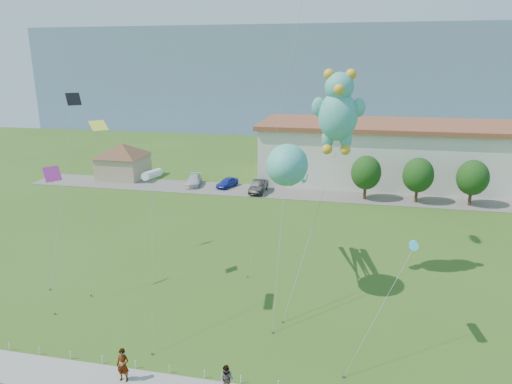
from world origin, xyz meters
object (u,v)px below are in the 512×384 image
at_px(warehouse, 487,156).
at_px(parked_car_white, 194,180).
at_px(parked_car_blue, 227,182).
at_px(teddy_bear_kite, 338,110).
at_px(pavilion, 123,157).
at_px(pedestrian_right, 227,380).
at_px(octopus_kite, 289,171).
at_px(parked_car_black, 259,186).
at_px(pedestrian_left, 123,365).

distance_m(warehouse, parked_car_white, 39.61).
bearing_deg(parked_car_blue, teddy_bear_kite, -37.62).
relative_size(pavilion, teddy_bear_kite, 0.58).
distance_m(warehouse, parked_car_blue, 35.02).
xyz_separation_m(pavilion, pedestrian_right, (26.53, -40.32, -2.11)).
height_order(pavilion, pedestrian_right, pavilion).
bearing_deg(octopus_kite, pedestrian_right, -96.10).
bearing_deg(pedestrian_right, warehouse, 64.38).
height_order(warehouse, parked_car_black, warehouse).
distance_m(pavilion, teddy_bear_kite, 41.32).
distance_m(pavilion, parked_car_white, 11.77).
distance_m(pavilion, pedestrian_left, 45.58).
bearing_deg(parked_car_black, octopus_kite, -71.49).
relative_size(parked_car_white, teddy_bear_kite, 0.29).
bearing_deg(teddy_bear_kite, parked_car_white, 129.89).
xyz_separation_m(warehouse, parked_car_blue, (-33.91, -8.07, -3.43)).
bearing_deg(parked_car_black, warehouse, 20.40).
bearing_deg(parked_car_blue, parked_car_white, -160.35).
relative_size(pavilion, parked_car_black, 2.00).
bearing_deg(pedestrian_left, octopus_kite, 60.31).
xyz_separation_m(pedestrian_left, pedestrian_right, (5.61, 0.14, -0.13)).
bearing_deg(pedestrian_right, parked_car_white, 112.87).
bearing_deg(pavilion, pedestrian_right, -56.66).
bearing_deg(warehouse, parked_car_black, -161.74).
bearing_deg(octopus_kite, parked_car_white, 122.40).
bearing_deg(parked_car_white, warehouse, 0.42).
bearing_deg(parked_car_black, teddy_bear_kite, -62.67).
distance_m(pedestrian_left, parked_car_black, 36.79).
distance_m(parked_car_white, parked_car_black, 9.47).
bearing_deg(pavilion, teddy_bear_kite, -39.47).
bearing_deg(octopus_kite, teddy_bear_kite, 39.01).
xyz_separation_m(pedestrian_left, parked_car_blue, (-4.83, 38.38, -0.35)).
bearing_deg(parked_car_black, pavilion, 172.09).
height_order(pavilion, octopus_kite, octopus_kite).
relative_size(pedestrian_right, parked_car_white, 0.36).
bearing_deg(pedestrian_left, pedestrian_right, 0.79).
relative_size(parked_car_white, octopus_kite, 0.39).
bearing_deg(pedestrian_right, pedestrian_left, -177.35).
bearing_deg(pedestrian_left, parked_car_white, 103.37).
relative_size(warehouse, octopus_kite, 5.20).
xyz_separation_m(parked_car_blue, teddy_bear_kite, (14.86, -23.42, 12.30)).
xyz_separation_m(pedestrian_right, parked_car_white, (-15.17, 38.27, -0.19)).
xyz_separation_m(parked_car_white, teddy_bear_kite, (19.59, -23.44, 12.27)).
height_order(pedestrian_right, teddy_bear_kite, teddy_bear_kite).
bearing_deg(octopus_kite, pedestrian_left, -119.08).
relative_size(pedestrian_left, pedestrian_right, 1.16).
xyz_separation_m(parked_car_black, octopus_kite, (7.15, -24.34, 8.12)).
height_order(warehouse, parked_car_blue, warehouse).
height_order(pedestrian_left, parked_car_blue, pedestrian_left).
distance_m(pavilion, parked_car_blue, 16.39).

